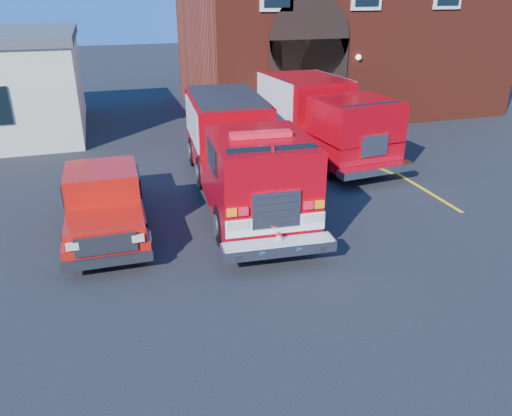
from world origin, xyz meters
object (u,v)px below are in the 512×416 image
object	(u,v)px
fire_station	(335,24)
pickup_truck	(105,199)
fire_engine	(240,152)
secondary_truck	(313,113)

from	to	relation	value
fire_station	pickup_truck	distance (m)	17.87
fire_engine	secondary_truck	size ratio (longest dim) A/B	1.05
pickup_truck	secondary_truck	size ratio (longest dim) A/B	0.63
fire_engine	pickup_truck	xyz separation A→B (m)	(-4.04, -1.13, -0.60)
fire_station	secondary_truck	bearing A→B (deg)	-119.63
fire_station	fire_engine	world-z (taller)	fire_station
pickup_truck	secondary_truck	world-z (taller)	secondary_truck
fire_engine	pickup_truck	world-z (taller)	fire_engine
secondary_truck	pickup_truck	bearing A→B (deg)	-148.53
fire_station	secondary_truck	xyz separation A→B (m)	(-4.25, -7.48, -2.75)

